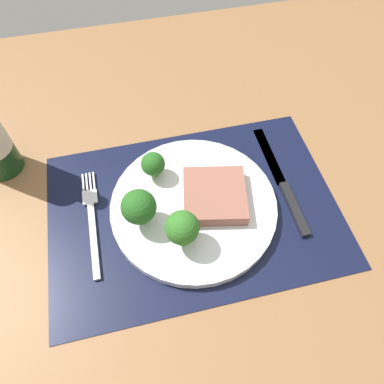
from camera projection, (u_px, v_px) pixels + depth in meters
The scene contains 9 objects.
ground_plane at pixel (193, 214), 58.23cm from camera, with size 140.00×110.00×3.00cm, color brown.
placemat at pixel (194, 209), 56.84cm from camera, with size 46.33×31.88×0.30cm, color black.
plate at pixel (194, 206), 56.04cm from camera, with size 26.44×26.44×1.60cm, color silver.
steak at pixel (215, 195), 54.85cm from camera, with size 9.69×9.71×2.22cm, color #8C5647.
broccoli_front_edge at pixel (153, 164), 55.98cm from camera, with size 3.87×3.87×4.87cm.
broccoli_center at pixel (139, 207), 50.22cm from camera, with size 5.19×5.19×6.81cm.
broccoli_near_steak at pixel (182, 228), 48.44cm from camera, with size 4.89×4.89×6.72cm.
fork at pixel (92, 220), 55.27cm from camera, with size 2.40×19.20×0.50cm.
knife at pixel (284, 186), 58.66cm from camera, with size 1.80×23.00×0.80cm.
Camera 1 is at (-6.67, -27.54, 49.50)cm, focal length 32.76 mm.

